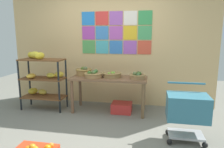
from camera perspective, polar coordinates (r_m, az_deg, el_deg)
ground at (r=3.42m, az=-6.27°, el=-16.31°), size 9.16×9.16×0.00m
back_wall_with_art at (r=4.61m, az=-0.68°, el=8.37°), size 4.57×0.07×2.71m
banana_shelf_unit at (r=4.57m, az=-18.95°, el=-0.39°), size 0.91×0.45×1.22m
display_table at (r=4.14m, az=-0.88°, el=-2.19°), size 1.52×0.60×0.72m
fruit_basket_back_left at (r=4.36m, az=-7.80°, el=0.73°), size 0.34×0.34×0.18m
fruit_basket_back_right at (r=4.10m, az=-5.16°, el=-0.14°), size 0.38×0.38×0.15m
fruit_basket_left at (r=4.11m, az=-0.02°, el=-0.18°), size 0.38×0.38×0.12m
fruit_basket_centre at (r=3.97m, az=7.07°, el=-0.47°), size 0.31×0.31×0.15m
produce_crate_under_table at (r=4.24m, az=2.71°, el=-9.29°), size 0.40×0.33×0.20m
shopping_cart at (r=3.21m, az=20.14°, el=-9.12°), size 0.58×0.45×0.84m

